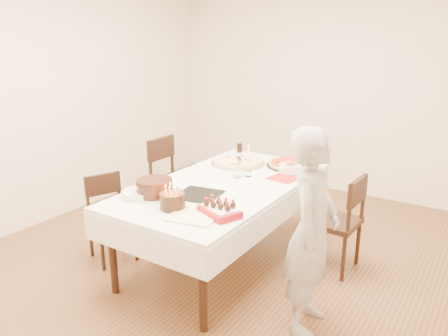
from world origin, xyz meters
The scene contains 22 objects.
floor centered at (0.00, 0.00, 0.00)m, with size 5.00×5.00×0.00m, color brown.
wall_back centered at (0.00, 2.50, 1.35)m, with size 4.50×0.04×2.70m, color #F7E7CF.
wall_left centered at (-2.25, 0.00, 1.35)m, with size 0.04×5.00×2.70m, color #F7E7CF.
dining_table centered at (-0.08, 0.06, 0.38)m, with size 1.14×2.14×0.75m, color silver.
chair_right_savory centered at (0.80, 0.48, 0.44)m, with size 0.45×0.45×0.88m, color black, non-canonical shape.
chair_left_savory centered at (-0.97, 0.48, 0.48)m, with size 0.49×0.49×0.95m, color black, non-canonical shape.
chair_left_dessert centered at (-0.95, -0.48, 0.39)m, with size 0.40×0.40×0.79m, color black, non-canonical shape.
person centered at (0.94, -0.41, 0.72)m, with size 0.53×0.35×1.45m, color #B2ACA8.
pizza_white centered at (-0.28, 0.64, 0.77)m, with size 0.55×0.55×0.04m, color beige.
pizza_pepperoni centered at (0.21, 0.86, 0.77)m, with size 0.50×0.50×0.04m, color red.
red_placemat centered at (0.31, 0.47, 0.75)m, with size 0.25×0.25×0.01m, color #B21E1E.
pasta_bowl centered at (0.29, 0.66, 0.79)m, with size 0.22×0.22×0.07m, color white.
taper_candle centered at (0.00, 0.34, 0.90)m, with size 0.07×0.07×0.31m, color white.
shaker_pair centered at (-0.06, 0.24, 0.81)m, with size 0.10×0.10×0.12m, color white, non-canonical shape.
cola_glass centered at (-0.51, 1.05, 0.80)m, with size 0.06×0.06×0.11m, color black.
layer_cake centered at (-0.36, -0.52, 0.82)m, with size 0.37×0.37×0.14m, color black.
cake_board centered at (-0.09, -0.30, 0.75)m, with size 0.34×0.34×0.01m, color black.
birthday_cake centered at (-0.08, -0.65, 0.85)m, with size 0.19×0.19×0.18m, color #331D0E.
strawberry_box centered at (0.29, -0.56, 0.79)m, with size 0.30×0.20×0.08m, color #A11217, non-canonical shape.
box_lid centered at (0.16, -0.72, 0.75)m, with size 0.34×0.23×0.03m, color beige.
plate_stack centered at (-0.47, -0.61, 0.78)m, with size 0.26×0.26×0.05m, color white.
china_plate centered at (-0.39, -0.41, 0.76)m, with size 0.33×0.33×0.01m, color white.
Camera 1 is at (1.92, -3.00, 2.00)m, focal length 35.00 mm.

